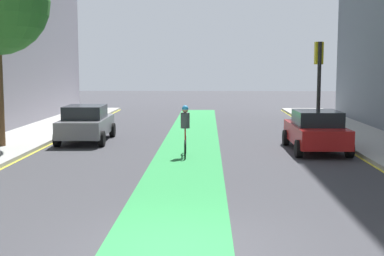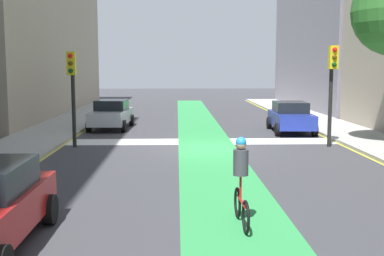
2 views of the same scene
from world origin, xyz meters
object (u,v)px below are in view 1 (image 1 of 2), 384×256
Objects in this scene: car_red_right_far at (316,131)px; cyclist_in_lane at (185,130)px; traffic_signal_far_right at (319,72)px; car_grey_left_far at (86,123)px.

car_red_right_far is 2.27× the size of cyclist_in_lane.
cyclist_in_lane is at bearing -143.78° from traffic_signal_far_right.
traffic_signal_far_right is 10.19m from car_grey_left_far.
car_grey_left_far is 9.63m from car_red_right_far.
cyclist_in_lane reaches higher than car_grey_left_far.
cyclist_in_lane is at bearing -39.61° from car_grey_left_far.
car_red_right_far is (9.34, -2.34, 0.00)m from car_grey_left_far.
traffic_signal_far_right is 2.30× the size of cyclist_in_lane.
car_grey_left_far is at bearing -177.77° from traffic_signal_far_right.
traffic_signal_far_right is 3.54m from car_red_right_far.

